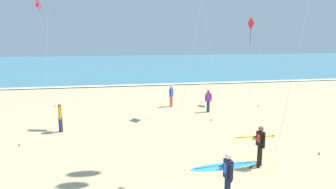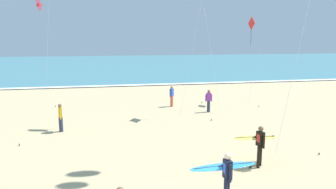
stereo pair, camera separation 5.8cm
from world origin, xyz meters
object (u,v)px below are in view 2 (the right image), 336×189
(bystander_purple_top, at_px, (209,101))
(bystander_yellow_top, at_px, (61,118))
(surfer_trailing, at_px, (225,171))
(surfer_third, at_px, (258,141))
(bystander_blue_top, at_px, (172,96))
(kite_delta_rose_far, at_px, (39,4))
(kite_diamond_scarlet_high, at_px, (252,27))

(bystander_purple_top, bearing_deg, bystander_yellow_top, -162.82)
(surfer_trailing, relative_size, surfer_third, 1.02)
(surfer_trailing, distance_m, bystander_yellow_top, 10.97)
(surfer_trailing, relative_size, bystander_purple_top, 1.40)
(bystander_purple_top, bearing_deg, bystander_blue_top, 133.45)
(kite_delta_rose_far, relative_size, bystander_purple_top, 5.28)
(kite_delta_rose_far, relative_size, kite_diamond_scarlet_high, 1.23)
(surfer_third, relative_size, kite_delta_rose_far, 0.26)
(bystander_yellow_top, height_order, bystander_purple_top, same)
(surfer_trailing, bearing_deg, bystander_blue_top, 84.92)
(kite_delta_rose_far, xyz_separation_m, kite_diamond_scarlet_high, (16.14, -3.48, -1.77))
(bystander_blue_top, height_order, bystander_purple_top, same)
(kite_delta_rose_far, height_order, bystander_yellow_top, kite_delta_rose_far)
(surfer_third, distance_m, kite_delta_rose_far, 20.04)
(bystander_yellow_top, bearing_deg, surfer_third, -37.36)
(surfer_third, bearing_deg, kite_delta_rose_far, 125.17)
(kite_delta_rose_far, bearing_deg, bystander_yellow_top, -75.32)
(surfer_third, xyz_separation_m, bystander_blue_top, (-1.11, 11.79, -0.23))
(bystander_purple_top, bearing_deg, kite_diamond_scarlet_high, 30.44)
(surfer_third, relative_size, bystander_purple_top, 1.37)
(bystander_purple_top, bearing_deg, surfer_third, -96.40)
(kite_delta_rose_far, distance_m, bystander_blue_top, 12.53)
(surfer_third, bearing_deg, bystander_blue_top, 95.40)
(surfer_third, xyz_separation_m, kite_delta_rose_far, (-10.87, 15.43, 6.74))
(bystander_yellow_top, bearing_deg, surfer_trailing, -55.90)
(bystander_blue_top, relative_size, bystander_purple_top, 1.00)
(surfer_third, height_order, kite_delta_rose_far, kite_delta_rose_far)
(surfer_trailing, relative_size, kite_diamond_scarlet_high, 0.33)
(surfer_trailing, bearing_deg, bystander_yellow_top, 124.10)
(bystander_blue_top, bearing_deg, surfer_trailing, -95.08)
(kite_diamond_scarlet_high, bearing_deg, surfer_trailing, -117.80)
(kite_diamond_scarlet_high, xyz_separation_m, bystander_purple_top, (-4.20, -2.47, -5.21))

